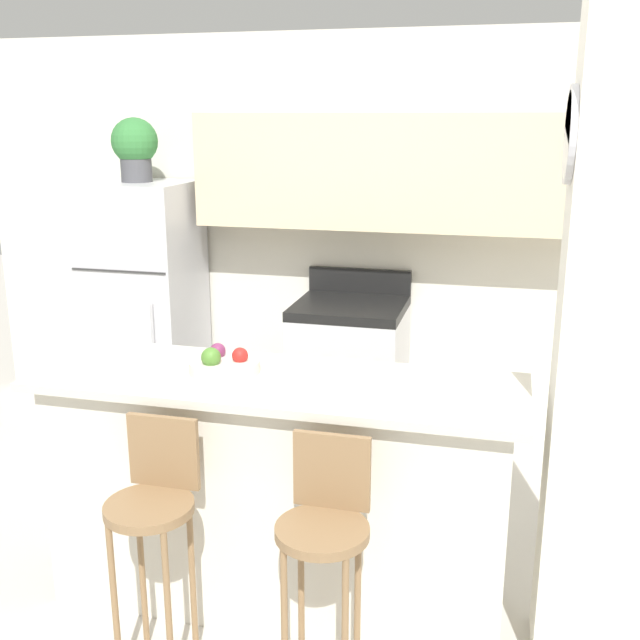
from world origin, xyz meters
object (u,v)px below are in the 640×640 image
Objects in this scene: bar_stool_right at (325,534)px; trash_bin at (214,411)px; potted_plant_on_fridge at (135,146)px; bar_stool_left at (154,511)px; fruit_bowl at (224,364)px; refrigerator at (145,305)px; stove_range at (349,371)px.

bar_stool_right is 2.55× the size of trash_bin.
potted_plant_on_fridge is (-1.79, 2.19, 1.21)m from bar_stool_right.
potted_plant_on_fridge reaches higher than bar_stool_left.
fruit_bowl is at bearing -53.96° from potted_plant_on_fridge.
refrigerator reaches higher than bar_stool_right.
stove_range is 0.92m from trash_bin.
bar_stool_right is 3.08m from potted_plant_on_fridge.
refrigerator is 5.57× the size of fruit_bowl.
stove_range is 1.97m from potted_plant_on_fridge.
potted_plant_on_fridge is 1.06× the size of trash_bin.
potted_plant_on_fridge is at bearing -179.83° from stove_range.
trash_bin is (0.56, -0.22, -0.62)m from refrigerator.
stove_range is at bearing 14.59° from trash_bin.
refrigerator reaches higher than fruit_bowl.
trash_bin is (0.56, -0.22, -1.66)m from potted_plant_on_fridge.
bar_stool_left and bar_stool_right have the same top height.
potted_plant_on_fridge is (-0.00, 0.00, 1.04)m from refrigerator.
potted_plant_on_fridge reaches higher than refrigerator.
bar_stool_right is 3.32× the size of fruit_bowl.
bar_stool_right is at bearing -58.14° from trash_bin.
bar_stool_left is 2.11m from trash_bin.
refrigerator is 1.68× the size of bar_stool_right.
bar_stool_right is at bearing -42.03° from fruit_bowl.
stove_range reaches higher than bar_stool_right.
trash_bin is at bearing -21.21° from refrigerator.
bar_stool_left is at bearing -100.57° from fruit_bowl.
refrigerator is 1.45m from stove_range.
trash_bin is at bearing -21.22° from potted_plant_on_fridge.
bar_stool_left is (-0.26, -2.20, 0.18)m from stove_range.
trash_bin is at bearing 114.64° from fruit_bowl.
refrigerator is 4.28× the size of trash_bin.
trash_bin is (-0.85, -0.22, -0.27)m from stove_range.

